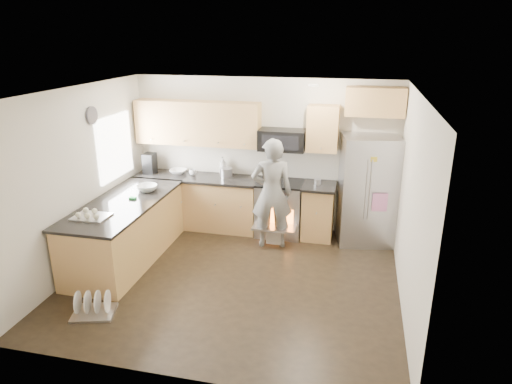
% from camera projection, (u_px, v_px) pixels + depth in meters
% --- Properties ---
extents(ground, '(4.50, 4.50, 0.00)m').
position_uv_depth(ground, '(234.00, 279.00, 6.42)').
color(ground, black).
rests_on(ground, ground).
extents(room_shell, '(4.54, 4.04, 2.62)m').
position_uv_depth(room_shell, '(229.00, 164.00, 5.89)').
color(room_shell, beige).
rests_on(room_shell, ground).
extents(back_cabinet_run, '(4.45, 0.64, 2.50)m').
position_uv_depth(back_cabinet_run, '(227.00, 175.00, 7.84)').
color(back_cabinet_run, tan).
rests_on(back_cabinet_run, ground).
extents(peninsula, '(0.96, 2.36, 1.02)m').
position_uv_depth(peninsula, '(126.00, 230.00, 6.86)').
color(peninsula, tan).
rests_on(peninsula, ground).
extents(stove_range, '(0.76, 0.97, 1.79)m').
position_uv_depth(stove_range, '(280.00, 196.00, 7.68)').
color(stove_range, '#B7B7BC').
rests_on(stove_range, ground).
extents(refrigerator, '(0.97, 0.82, 1.77)m').
position_uv_depth(refrigerator, '(367.00, 190.00, 7.32)').
color(refrigerator, '#B7B7BC').
rests_on(refrigerator, ground).
extents(person, '(0.73, 0.56, 1.78)m').
position_uv_depth(person, '(272.00, 194.00, 7.17)').
color(person, gray).
rests_on(person, ground).
extents(dish_rack, '(0.59, 0.52, 0.31)m').
position_uv_depth(dish_rack, '(93.00, 308.00, 5.60)').
color(dish_rack, '#B7B7BC').
rests_on(dish_rack, ground).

